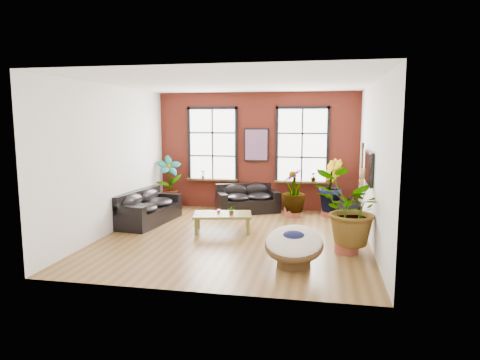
% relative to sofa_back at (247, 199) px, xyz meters
% --- Properties ---
extents(room, '(6.04, 6.54, 3.54)m').
position_rel_sofa_back_xyz_m(room, '(0.20, -2.61, 1.38)').
color(room, brown).
rests_on(room, ground).
extents(sofa_back, '(1.97, 1.51, 0.81)m').
position_rel_sofa_back_xyz_m(sofa_back, '(0.00, 0.00, 0.00)').
color(sofa_back, black).
rests_on(sofa_back, ground).
extents(sofa_left, '(1.16, 2.22, 0.84)m').
position_rel_sofa_back_xyz_m(sofa_left, '(-2.36, -1.85, 0.01)').
color(sofa_left, black).
rests_on(sofa_left, ground).
extents(coffee_table, '(1.51, 1.05, 0.53)m').
position_rel_sofa_back_xyz_m(coffee_table, '(-0.20, -2.34, 0.02)').
color(coffee_table, brown).
rests_on(coffee_table, ground).
extents(papasan_chair, '(1.14, 1.15, 0.81)m').
position_rel_sofa_back_xyz_m(papasan_chair, '(1.66, -4.54, 0.05)').
color(papasan_chair, '#4B341B').
rests_on(papasan_chair, ground).
extents(poster, '(0.74, 0.06, 0.98)m').
position_rel_sofa_back_xyz_m(poster, '(0.20, 0.42, 1.58)').
color(poster, black).
rests_on(poster, room).
extents(tv_wall_unit, '(0.13, 1.86, 1.20)m').
position_rel_sofa_back_xyz_m(tv_wall_unit, '(3.13, -2.16, 1.17)').
color(tv_wall_unit, black).
rests_on(tv_wall_unit, room).
extents(media_box, '(0.72, 0.64, 0.52)m').
position_rel_sofa_back_xyz_m(media_box, '(2.80, -0.29, -0.11)').
color(media_box, black).
rests_on(media_box, ground).
extents(pot_back_left, '(0.64, 0.64, 0.40)m').
position_rel_sofa_back_xyz_m(pot_back_left, '(-2.36, 0.01, -0.17)').
color(pot_back_left, brown).
rests_on(pot_back_left, ground).
extents(pot_back_right, '(0.57, 0.57, 0.36)m').
position_rel_sofa_back_xyz_m(pot_back_right, '(2.39, -0.14, -0.19)').
color(pot_back_right, brown).
rests_on(pot_back_right, ground).
extents(pot_right_wall, '(0.51, 0.51, 0.36)m').
position_rel_sofa_back_xyz_m(pot_right_wall, '(2.67, -3.49, -0.19)').
color(pot_right_wall, brown).
rests_on(pot_right_wall, ground).
extents(pot_mid, '(0.47, 0.47, 0.34)m').
position_rel_sofa_back_xyz_m(pot_mid, '(1.35, -0.37, -0.20)').
color(pot_mid, brown).
rests_on(pot_mid, ground).
extents(floor_plant_back_left, '(0.94, 0.86, 1.48)m').
position_rel_sofa_back_xyz_m(floor_plant_back_left, '(-2.40, -0.02, 0.52)').
color(floor_plant_back_left, '#1E5015').
rests_on(floor_plant_back_left, ground).
extents(floor_plant_back_right, '(0.73, 0.86, 1.46)m').
position_rel_sofa_back_xyz_m(floor_plant_back_right, '(2.37, -0.11, 0.51)').
color(floor_plant_back_right, '#1E5015').
rests_on(floor_plant_back_right, ground).
extents(floor_plant_right_wall, '(1.67, 1.55, 1.52)m').
position_rel_sofa_back_xyz_m(floor_plant_right_wall, '(2.69, -3.51, 0.55)').
color(floor_plant_right_wall, '#1E5015').
rests_on(floor_plant_right_wall, ground).
extents(floor_plant_mid, '(0.80, 0.80, 1.23)m').
position_rel_sofa_back_xyz_m(floor_plant_mid, '(1.37, -0.37, 0.39)').
color(floor_plant_mid, '#1E5015').
rests_on(floor_plant_mid, ground).
extents(table_plant, '(0.23, 0.20, 0.22)m').
position_rel_sofa_back_xyz_m(table_plant, '(0.05, -2.44, 0.19)').
color(table_plant, '#1E5015').
rests_on(table_plant, coffee_table).
extents(sill_plant_left, '(0.17, 0.17, 0.27)m').
position_rel_sofa_back_xyz_m(sill_plant_left, '(-1.45, 0.37, 0.67)').
color(sill_plant_left, '#1E5015').
rests_on(sill_plant_left, room).
extents(sill_plant_right, '(0.19, 0.19, 0.27)m').
position_rel_sofa_back_xyz_m(sill_plant_right, '(1.90, 0.37, 0.67)').
color(sill_plant_right, '#1E5015').
rests_on(sill_plant_right, room).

